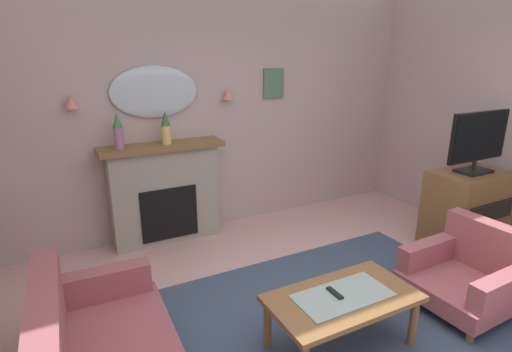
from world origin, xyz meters
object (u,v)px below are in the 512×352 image
armchair_beside_couch (469,272)px  wall_sconce_right (228,93)px  mantel_vase_centre (166,128)px  wall_sconce_left (71,101)px  framed_picture (274,83)px  tv_remote (335,293)px  wall_mirror (155,92)px  tv_cabinet (465,211)px  coffee_table (342,302)px  fireplace (165,194)px  mantel_vase_left (118,131)px  tv_flatscreen (478,140)px

armchair_beside_couch → wall_sconce_right: bearing=114.0°
mantel_vase_centre → wall_sconce_left: 0.96m
framed_picture → tv_remote: size_ratio=2.25×
wall_mirror → wall_sconce_right: bearing=-3.4°
tv_cabinet → wall_sconce_right: bearing=138.0°
mantel_vase_centre → wall_sconce_left: (-0.90, 0.12, 0.32)m
wall_sconce_left → coffee_table: 3.15m
wall_sconce_right → tv_cabinet: (2.02, -1.82, -1.21)m
fireplace → mantel_vase_centre: size_ratio=3.75×
fireplace → armchair_beside_couch: fireplace is taller
wall_sconce_left → wall_sconce_right: bearing=0.0°
wall_mirror → mantel_vase_centre: bearing=-73.6°
mantel_vase_centre → framed_picture: framed_picture is taller
mantel_vase_left → coffee_table: bearing=-65.1°
mantel_vase_left → coffee_table: size_ratio=0.35×
tv_cabinet → tv_remote: bearing=-165.1°
fireplace → coffee_table: size_ratio=1.24×
fireplace → armchair_beside_couch: bearing=-51.0°
tv_cabinet → framed_picture: bearing=126.1°
tv_cabinet → tv_flatscreen: tv_flatscreen is taller
mantel_vase_left → tv_remote: size_ratio=2.40×
wall_sconce_right → tv_remote: size_ratio=0.88×
mantel_vase_left → wall_mirror: bearing=20.7°
armchair_beside_couch → tv_flatscreen: bearing=37.9°
coffee_table → armchair_beside_couch: bearing=-3.1°
mantel_vase_left → tv_flatscreen: (3.32, -1.72, -0.10)m
armchair_beside_couch → tv_flatscreen: size_ratio=1.01×
wall_sconce_right → coffee_table: size_ratio=0.13×
mantel_vase_left → coffee_table: (1.09, -2.35, -0.97)m
framed_picture → tv_cabinet: (1.37, -1.88, -1.30)m
coffee_table → mantel_vase_centre: bearing=104.1°
tv_flatscreen → coffee_table: bearing=-164.4°
wall_mirror → tv_remote: (0.60, -2.48, -1.26)m
wall_sconce_left → coffee_table: wall_sconce_left is taller
mantel_vase_centre → armchair_beside_couch: bearing=-51.4°
wall_sconce_left → armchair_beside_couch: bearing=-41.9°
wall_sconce_right → framed_picture: framed_picture is taller
coffee_table → tv_remote: tv_remote is taller
fireplace → armchair_beside_couch: 3.16m
tv_cabinet → mantel_vase_centre: bearing=148.9°
coffee_table → tv_cabinet: size_ratio=1.22×
armchair_beside_couch → tv_cabinet: tv_cabinet is taller
wall_sconce_left → mantel_vase_left: bearing=-16.7°
mantel_vase_left → armchair_beside_couch: mantel_vase_left is taller
wall_sconce_left → tv_flatscreen: 4.18m
framed_picture → mantel_vase_centre: bearing=-172.9°
coffee_table → tv_flatscreen: size_ratio=1.31×
mantel_vase_left → wall_mirror: size_ratio=0.40×
coffee_table → tv_flatscreen: bearing=15.6°
wall_sconce_right → framed_picture: (0.65, 0.06, 0.09)m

